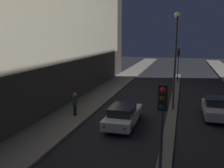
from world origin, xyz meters
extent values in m
cube|color=#66605B|center=(0.00, 18.10, 0.05)|extent=(0.71, 34.21, 0.10)
cylinder|color=#383838|center=(0.00, 3.92, 1.79)|extent=(0.12, 0.12, 3.37)
cube|color=black|center=(0.00, 3.92, 3.92)|extent=(0.32, 0.28, 0.90)
sphere|color=red|center=(0.00, 3.74, 4.22)|extent=(0.20, 0.20, 0.20)
sphere|color=#4C380A|center=(0.00, 3.74, 3.92)|extent=(0.20, 0.20, 0.20)
sphere|color=#0F3D19|center=(0.00, 3.74, 3.62)|extent=(0.20, 0.20, 0.20)
cylinder|color=#383838|center=(0.00, 28.81, 1.79)|extent=(0.12, 0.12, 3.37)
cube|color=black|center=(0.00, 28.81, 3.92)|extent=(0.32, 0.28, 0.90)
sphere|color=red|center=(0.00, 28.63, 4.22)|extent=(0.20, 0.20, 0.20)
sphere|color=#4C380A|center=(0.00, 28.63, 3.92)|extent=(0.20, 0.20, 0.20)
sphere|color=#0F3D19|center=(0.00, 28.63, 3.62)|extent=(0.20, 0.20, 0.20)
cylinder|color=#383838|center=(0.00, 15.63, 3.76)|extent=(0.16, 0.16, 7.32)
sphere|color=#F9EAB2|center=(0.00, 15.63, 7.56)|extent=(0.47, 0.47, 0.47)
cube|color=silver|center=(-3.12, 11.28, 0.61)|extent=(1.82, 4.76, 0.58)
cube|color=black|center=(-3.12, 10.92, 1.16)|extent=(1.54, 2.14, 0.52)
cube|color=red|center=(-3.76, 8.90, 0.64)|extent=(0.14, 0.04, 0.10)
cube|color=red|center=(-2.48, 8.90, 0.64)|extent=(0.14, 0.04, 0.10)
cylinder|color=black|center=(-3.92, 12.75, 0.32)|extent=(0.22, 0.64, 0.64)
cylinder|color=black|center=(-2.32, 12.75, 0.32)|extent=(0.22, 0.64, 0.64)
cylinder|color=black|center=(-3.92, 9.81, 0.32)|extent=(0.22, 0.64, 0.64)
cylinder|color=black|center=(-2.32, 9.81, 0.32)|extent=(0.22, 0.64, 0.64)
cube|color=#B2B2B7|center=(3.12, 14.55, 0.64)|extent=(1.73, 4.16, 0.65)
cube|color=black|center=(3.12, 14.86, 1.23)|extent=(1.47, 1.87, 0.52)
cube|color=red|center=(2.52, 16.63, 0.67)|extent=(0.14, 0.04, 0.10)
cube|color=red|center=(3.72, 16.63, 0.67)|extent=(0.14, 0.04, 0.10)
cylinder|color=black|center=(2.37, 15.84, 0.32)|extent=(0.22, 0.64, 0.64)
cylinder|color=black|center=(3.87, 15.84, 0.32)|extent=(0.22, 0.64, 0.64)
cylinder|color=black|center=(2.37, 13.26, 0.32)|extent=(0.22, 0.64, 0.64)
cylinder|color=black|center=(-6.95, 11.81, 0.56)|extent=(0.27, 0.27, 0.79)
cylinder|color=#33563D|center=(-6.95, 11.81, 1.31)|extent=(0.35, 0.35, 0.70)
sphere|color=tan|center=(-6.95, 11.81, 1.77)|extent=(0.23, 0.23, 0.23)
camera|label=1|loc=(0.60, -4.58, 6.02)|focal=40.00mm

